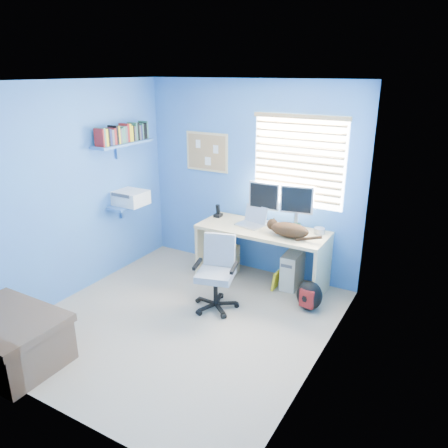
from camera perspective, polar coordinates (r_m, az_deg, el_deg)
The scene contains 23 objects.
floor at distance 4.92m, azimuth -5.42°, elevation -12.43°, with size 3.00×3.20×0.00m, color tan.
ceiling at distance 4.18m, azimuth -6.57°, elevation 18.09°, with size 3.00×3.20×0.00m, color white.
wall_back at distance 5.71m, azimuth 3.47°, elevation 5.86°, with size 3.00×0.01×2.50m, color #4573C8.
wall_front at distance 3.32m, azimuth -22.27°, elevation -5.96°, with size 3.00×0.01×2.50m, color #4573C8.
wall_left at distance 5.37m, azimuth -19.10°, elevation 3.94°, with size 0.01×3.20×2.50m, color #4573C8.
wall_right at distance 3.76m, azimuth 13.03°, elevation -2.00°, with size 0.01×3.20×2.50m, color #4573C8.
desk at distance 5.55m, azimuth 4.95°, elevation -4.18°, with size 1.62×0.65×0.74m, color tan.
laptop at distance 5.47m, azimuth 3.43°, elevation 0.88°, with size 0.33×0.26×0.22m, color silver.
monitor_left at distance 5.51m, azimuth 5.30°, elevation 2.71°, with size 0.40×0.12×0.54m, color silver.
monitor_right at distance 5.40m, azimuth 9.50°, elevation 2.17°, with size 0.40×0.12×0.54m, color silver.
phone at distance 5.80m, azimuth -0.78°, elevation 1.74°, with size 0.09×0.11×0.17m, color black.
mug at distance 5.35m, azimuth 9.43°, elevation -0.48°, with size 0.10×0.09×0.10m, color #316D57.
cd_spindle at distance 5.34m, azimuth 12.34°, elevation -0.87°, with size 0.13×0.13×0.07m, color silver.
cat at distance 5.16m, azimuth 8.55°, elevation -0.77°, with size 0.47×0.24×0.17m, color black.
tower_pc at distance 5.59m, azimuth 8.95°, elevation -5.84°, with size 0.19×0.44×0.45m, color beige.
drawer_boxes at distance 5.84m, azimuth -0.07°, elevation -4.68°, with size 0.35×0.28×0.41m, color tan.
yellow_book at distance 5.51m, azimuth 6.76°, elevation -7.32°, with size 0.03×0.17×0.24m, color yellow.
backpack at distance 5.11m, azimuth 11.09°, elevation -9.14°, with size 0.30×0.23×0.35m, color black.
bed_corner at distance 4.63m, azimuth -26.28°, elevation -13.38°, with size 0.99×0.70×0.47m, color brown.
office_chair at distance 5.01m, azimuth -0.98°, elevation -7.54°, with size 0.60×0.60×0.84m.
window_blinds at distance 5.37m, azimuth 9.66°, elevation 8.02°, with size 1.15×0.05×1.10m.
corkboard at distance 5.94m, azimuth -2.25°, elevation 9.38°, with size 0.64×0.02×0.52m.
wall_shelves at distance 5.74m, azimuth -12.73°, elevation 7.37°, with size 0.42×0.90×1.05m.
Camera 1 is at (2.46, -3.37, 2.60)m, focal length 35.00 mm.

